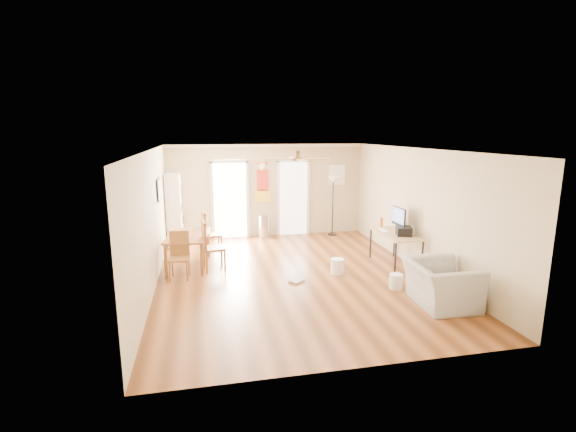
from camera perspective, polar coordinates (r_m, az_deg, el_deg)
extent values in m
plane|color=brown|center=(8.67, 0.82, -8.25)|extent=(7.00, 7.00, 0.00)
cube|color=red|center=(11.64, -3.52, 4.70)|extent=(0.46, 0.03, 1.10)
cube|color=white|center=(12.12, 6.76, 5.63)|extent=(0.50, 0.04, 0.60)
cube|color=black|center=(9.48, -17.40, 3.53)|extent=(0.04, 0.66, 0.48)
cylinder|color=#B8B8BA|center=(11.62, -3.37, -1.47)|extent=(0.37, 0.37, 0.64)
cube|color=white|center=(9.64, 13.00, -1.91)|extent=(0.18, 0.42, 0.02)
cube|color=black|center=(9.29, 15.70, -2.00)|extent=(0.41, 0.44, 0.19)
cylinder|color=#D85913|center=(9.95, 12.75, -0.83)|extent=(0.09, 0.09, 0.23)
cylinder|color=white|center=(8.82, 6.82, -6.89)|extent=(0.35, 0.35, 0.32)
cylinder|color=white|center=(8.22, 14.66, -8.72)|extent=(0.27, 0.27, 0.29)
cube|color=#A4A49E|center=(8.33, 1.17, -8.96)|extent=(0.33, 0.32, 0.04)
imported|color=#A4A49F|center=(7.63, 20.35, -8.81)|extent=(1.07, 1.20, 0.75)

